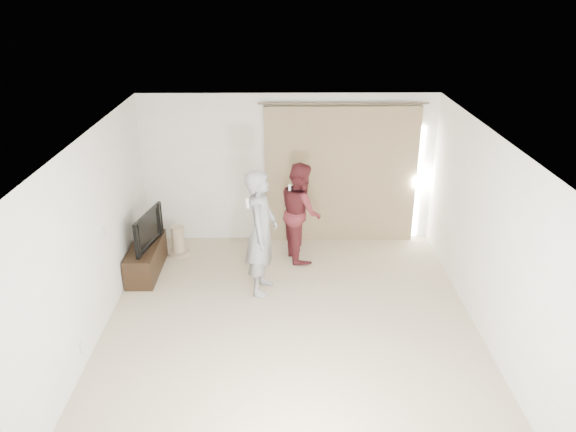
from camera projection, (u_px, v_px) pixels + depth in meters
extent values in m
plane|color=#B9A98A|center=(290.00, 324.00, 7.61)|extent=(5.50, 5.50, 0.00)
cube|color=white|center=(288.00, 169.00, 9.63)|extent=(5.00, 0.04, 2.60)
cube|color=white|center=(93.00, 239.00, 7.08)|extent=(0.04, 5.50, 2.60)
cube|color=silver|center=(104.00, 232.00, 7.48)|extent=(0.02, 0.08, 0.12)
cube|color=silver|center=(82.00, 347.00, 6.64)|extent=(0.02, 0.08, 0.12)
cube|color=white|center=(291.00, 138.00, 6.59)|extent=(5.00, 5.50, 0.01)
cube|color=#9D8360|center=(341.00, 176.00, 9.61)|extent=(2.60, 0.10, 2.40)
cylinder|color=brown|center=(344.00, 104.00, 9.12)|extent=(2.80, 0.03, 0.03)
cube|color=white|center=(418.00, 183.00, 9.72)|extent=(0.08, 0.04, 2.00)
cube|color=black|center=(146.00, 259.00, 8.87)|extent=(0.43, 1.23, 0.47)
imported|color=black|center=(143.00, 229.00, 8.67)|extent=(0.31, 0.98, 0.56)
cylinder|color=tan|center=(179.00, 252.00, 9.52)|extent=(0.38, 0.38, 0.06)
cylinder|color=tan|center=(178.00, 239.00, 9.42)|extent=(0.21, 0.21, 0.44)
imported|color=gray|center=(261.00, 233.00, 8.07)|extent=(0.56, 0.76, 1.90)
cube|color=silver|center=(248.00, 203.00, 7.78)|extent=(0.04, 0.04, 0.14)
cube|color=silver|center=(249.00, 205.00, 8.03)|extent=(0.05, 0.05, 0.09)
imported|color=maroon|center=(301.00, 211.00, 9.13)|extent=(0.80, 0.93, 1.65)
cube|color=silver|center=(290.00, 188.00, 8.86)|extent=(0.04, 0.04, 0.14)
cube|color=silver|center=(289.00, 190.00, 9.11)|extent=(0.05, 0.05, 0.09)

